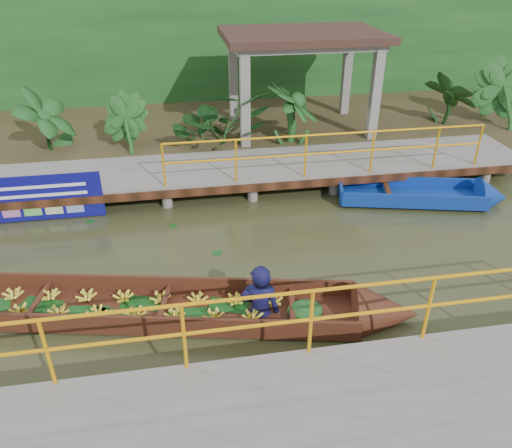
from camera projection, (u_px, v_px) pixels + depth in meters
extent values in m
plane|color=#30341A|center=(224.00, 268.00, 9.39)|extent=(80.00, 80.00, 0.00)
cube|color=#362E1B|center=(197.00, 128.00, 15.70)|extent=(30.00, 8.00, 0.45)
cube|color=slate|center=(207.00, 170.00, 12.14)|extent=(16.00, 2.00, 0.15)
cube|color=black|center=(211.00, 190.00, 11.32)|extent=(16.00, 0.12, 0.18)
cylinder|color=orange|center=(330.00, 134.00, 11.19)|extent=(7.50, 0.05, 0.05)
cylinder|color=orange|center=(329.00, 153.00, 11.42)|extent=(7.50, 0.05, 0.05)
cylinder|color=orange|center=(329.00, 155.00, 11.44)|extent=(0.05, 0.05, 1.00)
cylinder|color=slate|center=(30.00, 208.00, 11.00)|extent=(0.24, 0.24, 0.55)
cylinder|color=slate|center=(44.00, 178.00, 12.37)|extent=(0.24, 0.24, 0.55)
cylinder|color=slate|center=(122.00, 201.00, 11.30)|extent=(0.24, 0.24, 0.55)
cylinder|color=slate|center=(126.00, 173.00, 12.67)|extent=(0.24, 0.24, 0.55)
cylinder|color=slate|center=(210.00, 194.00, 11.59)|extent=(0.24, 0.24, 0.55)
cylinder|color=slate|center=(205.00, 168.00, 12.96)|extent=(0.24, 0.24, 0.55)
cylinder|color=slate|center=(294.00, 188.00, 11.89)|extent=(0.24, 0.24, 0.55)
cylinder|color=slate|center=(280.00, 162.00, 13.25)|extent=(0.24, 0.24, 0.55)
cylinder|color=slate|center=(374.00, 182.00, 12.18)|extent=(0.24, 0.24, 0.55)
cylinder|color=slate|center=(352.00, 158.00, 13.55)|extent=(0.24, 0.24, 0.55)
cylinder|color=slate|center=(450.00, 176.00, 12.47)|extent=(0.24, 0.24, 0.55)
cylinder|color=slate|center=(421.00, 153.00, 13.84)|extent=(0.24, 0.24, 0.55)
cylinder|color=slate|center=(210.00, 194.00, 11.59)|extent=(0.24, 0.24, 0.55)
cube|color=slate|center=(350.00, 442.00, 5.79)|extent=(18.00, 2.40, 0.70)
cylinder|color=orange|center=(329.00, 289.00, 6.11)|extent=(10.00, 0.05, 0.05)
cylinder|color=orange|center=(326.00, 318.00, 6.33)|extent=(10.00, 0.05, 0.05)
cylinder|color=orange|center=(326.00, 321.00, 6.36)|extent=(0.05, 0.05, 1.00)
cube|color=slate|center=(245.00, 104.00, 13.14)|extent=(0.25, 0.25, 2.80)
cube|color=slate|center=(375.00, 98.00, 13.67)|extent=(0.25, 0.25, 2.80)
cube|color=slate|center=(233.00, 82.00, 15.19)|extent=(0.25, 0.25, 2.80)
cube|color=slate|center=(346.00, 77.00, 15.72)|extent=(0.25, 0.25, 2.80)
cube|color=slate|center=(302.00, 42.00, 13.78)|extent=(4.00, 2.60, 0.12)
cube|color=#36221B|center=(303.00, 35.00, 13.68)|extent=(4.40, 3.00, 0.20)
cube|color=#15431A|center=(189.00, 54.00, 16.95)|extent=(30.00, 0.80, 4.00)
cube|color=#3A1E0F|center=(102.00, 310.00, 8.22)|extent=(8.38, 2.76, 0.06)
cube|color=#3A1E0F|center=(110.00, 284.00, 8.60)|extent=(8.18, 1.80, 0.35)
cube|color=#3A1E0F|center=(90.00, 325.00, 7.69)|extent=(8.18, 1.80, 0.35)
cone|color=#3A1E0F|center=(386.00, 313.00, 8.02)|extent=(1.23, 1.20, 1.00)
ellipsoid|color=#15431A|center=(305.00, 310.00, 8.05)|extent=(0.67, 0.57, 0.27)
imported|color=#10113C|center=(260.00, 266.00, 7.66)|extent=(0.76, 0.59, 1.82)
cube|color=navy|center=(410.00, 197.00, 11.72)|extent=(3.43, 1.74, 0.11)
cube|color=navy|center=(407.00, 183.00, 12.08)|extent=(3.21, 0.85, 0.33)
cube|color=navy|center=(415.00, 202.00, 11.23)|extent=(3.21, 0.85, 0.33)
cube|color=navy|center=(340.00, 190.00, 11.75)|extent=(0.30, 0.97, 0.33)
cone|color=navy|center=(492.00, 197.00, 11.57)|extent=(0.86, 1.05, 0.92)
cube|color=black|center=(388.00, 190.00, 11.67)|extent=(0.34, 0.98, 0.05)
cube|color=navy|center=(22.00, 199.00, 10.65)|extent=(3.37, 0.03, 1.05)
cube|color=white|center=(18.00, 188.00, 10.49)|extent=(2.74, 0.01, 0.07)
cube|color=white|center=(21.00, 197.00, 10.59)|extent=(2.74, 0.01, 0.07)
imported|color=#15431A|center=(43.00, 126.00, 12.73)|extent=(1.25, 1.25, 1.56)
imported|color=#15431A|center=(123.00, 122.00, 13.02)|extent=(1.25, 1.25, 1.56)
imported|color=#15431A|center=(218.00, 117.00, 13.39)|extent=(1.25, 1.25, 1.56)
imported|color=#15431A|center=(291.00, 113.00, 13.68)|extent=(1.25, 1.25, 1.56)
imported|color=#15431A|center=(459.00, 104.00, 14.42)|extent=(1.25, 1.25, 1.56)
imported|color=#15431A|center=(507.00, 102.00, 14.64)|extent=(1.25, 1.25, 1.56)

